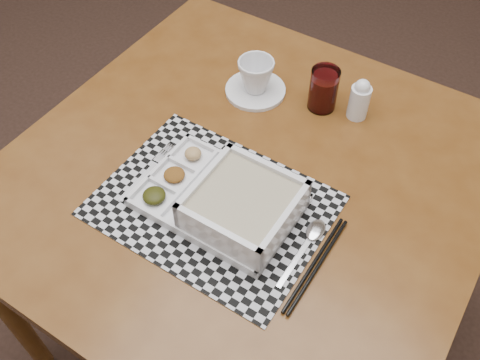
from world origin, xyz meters
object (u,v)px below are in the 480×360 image
object	(u,v)px
serving_tray	(236,206)
creamer_bottle	(360,99)
dining_table	(248,192)
cup	(256,75)
juice_glass	(323,90)

from	to	relation	value
serving_tray	creamer_bottle	world-z (taller)	creamer_bottle
dining_table	cup	size ratio (longest dim) A/B	11.95
dining_table	juice_glass	size ratio (longest dim) A/B	9.98
serving_tray	creamer_bottle	bearing A→B (deg)	74.79
juice_glass	dining_table	bearing A→B (deg)	-102.17
dining_table	juice_glass	distance (m)	0.30
cup	creamer_bottle	world-z (taller)	creamer_bottle
serving_tray	cup	distance (m)	0.38
dining_table	juice_glass	bearing A→B (deg)	77.83
serving_tray	juice_glass	xyz separation A→B (m)	(0.02, 0.39, 0.01)
cup	juice_glass	size ratio (longest dim) A/B	0.84
dining_table	cup	xyz separation A→B (m)	(-0.11, 0.24, 0.13)
creamer_bottle	juice_glass	bearing A→B (deg)	-172.76
dining_table	cup	distance (m)	0.29
dining_table	serving_tray	distance (m)	0.17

